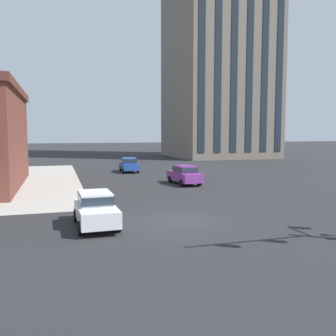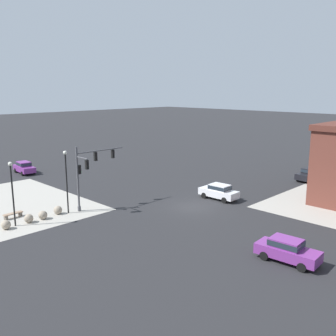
{
  "view_description": "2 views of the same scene",
  "coord_description": "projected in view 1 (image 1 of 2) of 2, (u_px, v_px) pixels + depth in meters",
  "views": [
    {
      "loc": [
        -5.98,
        -17.71,
        4.53
      ],
      "look_at": [
        1.39,
        6.66,
        2.12
      ],
      "focal_mm": 39.28,
      "sensor_mm": 36.0,
      "label": 1
    },
    {
      "loc": [
        28.46,
        24.39,
        11.99
      ],
      "look_at": [
        4.03,
        0.43,
        4.81
      ],
      "focal_mm": 40.39,
      "sensor_mm": 36.0,
      "label": 2
    }
  ],
  "objects": [
    {
      "name": "car_cross_westbound",
      "position": [
        96.0,
        208.0,
        17.9
      ],
      "size": [
        1.97,
        4.44,
        1.68
      ],
      "color": "silver",
      "rests_on": "ground"
    },
    {
      "name": "ground_plane",
      "position": [
        179.0,
        221.0,
        19.03
      ],
      "size": [
        320.0,
        320.0,
        0.0
      ],
      "primitive_type": "plane",
      "color": "#262628"
    },
    {
      "name": "car_main_southbound_near",
      "position": [
        129.0,
        164.0,
        43.08
      ],
      "size": [
        2.04,
        4.47,
        1.68
      ],
      "color": "#23479E",
      "rests_on": "ground"
    },
    {
      "name": "car_main_northbound_near",
      "position": [
        185.0,
        174.0,
        32.72
      ],
      "size": [
        2.11,
        4.51,
        1.68
      ],
      "color": "#7A3389",
      "rests_on": "ground"
    }
  ]
}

